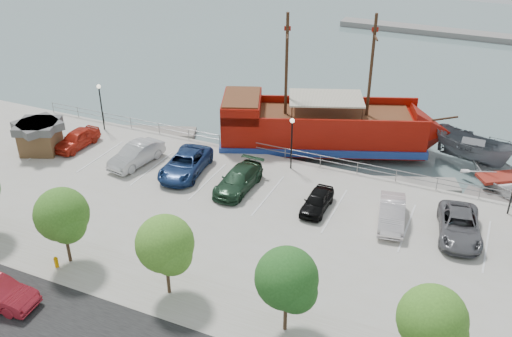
% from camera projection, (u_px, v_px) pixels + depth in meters
% --- Properties ---
extents(ground, '(160.00, 160.00, 0.00)m').
position_uv_depth(ground, '(257.00, 221.00, 40.28)').
color(ground, slate).
extents(sidewalk, '(100.00, 4.00, 0.05)m').
position_uv_depth(sidewalk, '(185.00, 297.00, 31.78)').
color(sidewalk, gray).
rests_on(sidewalk, land_slab).
extents(seawall_railing, '(50.00, 0.06, 1.00)m').
position_uv_depth(seawall_railing, '(297.00, 155.00, 45.80)').
color(seawall_railing, gray).
rests_on(seawall_railing, land_slab).
extents(far_shore, '(40.00, 3.00, 0.80)m').
position_uv_depth(far_shore, '(479.00, 36.00, 80.59)').
color(far_shore, gray).
rests_on(far_shore, ground).
extents(pirate_ship, '(20.16, 12.05, 12.55)m').
position_uv_depth(pirate_ship, '(338.00, 130.00, 48.80)').
color(pirate_ship, '#8A0D04').
rests_on(pirate_ship, ground).
extents(patrol_boat, '(7.45, 5.19, 2.70)m').
position_uv_depth(patrol_boat, '(472.00, 151.00, 46.82)').
color(patrol_boat, '#595E65').
rests_on(patrol_boat, ground).
extents(speedboat, '(7.83, 8.36, 1.41)m').
position_uv_depth(speedboat, '(503.00, 181.00, 43.77)').
color(speedboat, silver).
rests_on(speedboat, ground).
extents(dock_west, '(7.73, 4.62, 0.43)m').
position_uv_depth(dock_west, '(155.00, 133.00, 52.72)').
color(dock_west, gray).
rests_on(dock_west, ground).
extents(dock_mid, '(7.27, 4.41, 0.40)m').
position_uv_depth(dock_mid, '(413.00, 185.00, 44.29)').
color(dock_mid, gray).
rests_on(dock_mid, ground).
extents(dock_east, '(6.77, 2.88, 0.37)m').
position_uv_depth(dock_east, '(510.00, 205.00, 41.77)').
color(dock_east, slate).
rests_on(dock_east, ground).
extents(shed, '(4.17, 4.17, 2.62)m').
position_uv_depth(shed, '(40.00, 136.00, 47.00)').
color(shed, brown).
rests_on(shed, land_slab).
extents(fire_hydrant, '(0.26, 0.26, 0.76)m').
position_uv_depth(fire_hydrant, '(56.00, 262.00, 33.93)').
color(fire_hydrant, '#E09300').
rests_on(fire_hydrant, sidewalk).
extents(lamp_post_left, '(0.36, 0.36, 4.28)m').
position_uv_depth(lamp_post_left, '(100.00, 99.00, 50.04)').
color(lamp_post_left, black).
rests_on(lamp_post_left, land_slab).
extents(lamp_post_mid, '(0.36, 0.36, 4.28)m').
position_uv_depth(lamp_post_mid, '(292.00, 135.00, 43.60)').
color(lamp_post_mid, black).
rests_on(lamp_post_mid, land_slab).
extents(tree_c, '(3.30, 3.20, 5.00)m').
position_uv_depth(tree_c, '(63.00, 217.00, 32.95)').
color(tree_c, '#473321').
rests_on(tree_c, sidewalk).
extents(tree_d, '(3.30, 3.20, 5.00)m').
position_uv_depth(tree_d, '(167.00, 246.00, 30.45)').
color(tree_d, '#473321').
rests_on(tree_d, sidewalk).
extents(tree_e, '(3.30, 3.20, 5.00)m').
position_uv_depth(tree_e, '(289.00, 281.00, 27.95)').
color(tree_e, '#473321').
rests_on(tree_e, sidewalk).
extents(tree_f, '(3.30, 3.20, 5.00)m').
position_uv_depth(tree_f, '(435.00, 323.00, 25.44)').
color(tree_f, '#473321').
rests_on(tree_f, sidewalk).
extents(parked_car_a, '(1.97, 4.54, 1.53)m').
position_uv_depth(parked_car_a, '(77.00, 139.00, 47.95)').
color(parked_car_a, red).
rests_on(parked_car_a, land_slab).
extents(parked_car_b, '(2.50, 5.27, 1.67)m').
position_uv_depth(parked_car_b, '(136.00, 154.00, 45.27)').
color(parked_car_b, '#B7B7B7').
rests_on(parked_car_b, land_slab).
extents(parked_car_c, '(3.45, 6.19, 1.64)m').
position_uv_depth(parked_car_c, '(185.00, 164.00, 43.94)').
color(parked_car_c, navy).
rests_on(parked_car_c, land_slab).
extents(parked_car_d, '(2.28, 5.34, 1.54)m').
position_uv_depth(parked_car_d, '(238.00, 180.00, 41.86)').
color(parked_car_d, '#1B3824').
rests_on(parked_car_d, land_slab).
extents(parked_car_e, '(1.60, 3.95, 1.34)m').
position_uv_depth(parked_car_e, '(317.00, 201.00, 39.44)').
color(parked_car_e, black).
rests_on(parked_car_e, land_slab).
extents(parked_car_f, '(2.52, 4.98, 1.57)m').
position_uv_depth(parked_car_f, '(392.00, 213.00, 37.87)').
color(parked_car_f, silver).
rests_on(parked_car_f, land_slab).
extents(parked_car_g, '(3.47, 5.91, 1.55)m').
position_uv_depth(parked_car_g, '(460.00, 226.00, 36.58)').
color(parked_car_g, '#5A5A5E').
rests_on(parked_car_g, land_slab).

